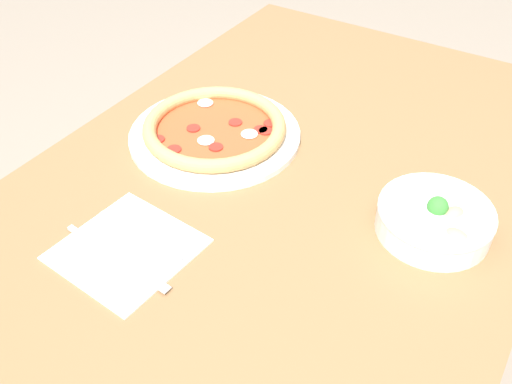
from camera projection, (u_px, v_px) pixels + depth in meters
dining_table at (286, 222)px, 1.07m from camera, size 1.26×0.83×0.77m
pizza at (215, 130)px, 1.07m from camera, size 0.32×0.32×0.04m
bowl at (434, 219)px, 0.87m from camera, size 0.18×0.18×0.07m
napkin at (127, 249)px, 0.86m from camera, size 0.20×0.20×0.00m
fork at (138, 236)px, 0.87m from camera, size 0.03×0.17×0.00m
knife at (112, 254)px, 0.84m from camera, size 0.03×0.21×0.01m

